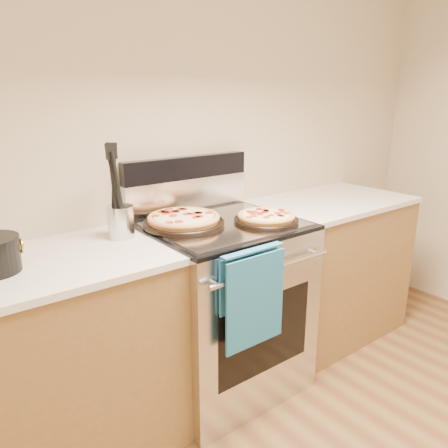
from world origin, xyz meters
TOP-DOWN VIEW (x-y plane):
  - wall_back at (0.00, 2.00)m, footprint 4.00×0.00m
  - range_body at (0.00, 1.65)m, footprint 0.76×0.68m
  - oven_window at (0.00, 1.31)m, footprint 0.56×0.01m
  - cooktop at (0.00, 1.65)m, footprint 0.76×0.68m
  - backsplash_lower at (0.00, 1.96)m, footprint 0.76×0.06m
  - backsplash_upper at (0.00, 1.96)m, footprint 0.76×0.06m
  - oven_handle at (0.00, 1.27)m, footprint 0.70×0.03m
  - dish_towel at (-0.12, 1.27)m, footprint 0.32×0.05m
  - foil_sheet at (0.00, 1.62)m, footprint 0.70×0.55m
  - cabinet_left at (-0.88, 1.68)m, footprint 1.00×0.62m
  - countertop_left at (-0.88, 1.68)m, footprint 1.02×0.64m
  - cabinet_right at (0.88, 1.68)m, footprint 1.00×0.62m
  - countertop_right at (0.88, 1.68)m, footprint 1.02×0.64m
  - pepperoni_pizza_back at (-0.18, 1.72)m, footprint 0.48×0.48m
  - pepperoni_pizza_front at (0.18, 1.52)m, footprint 0.38×0.38m
  - utensil_crock at (-0.48, 1.78)m, footprint 0.13×0.13m

SIDE VIEW (x-z plane):
  - cabinet_left at x=-0.88m, z-range 0.00..0.88m
  - cabinet_right at x=0.88m, z-range 0.00..0.88m
  - range_body at x=0.00m, z-range 0.00..0.90m
  - oven_window at x=0.00m, z-range 0.25..0.65m
  - dish_towel at x=-0.12m, z-range 0.49..0.91m
  - oven_handle at x=0.00m, z-range 0.79..0.81m
  - countertop_left at x=-0.88m, z-range 0.88..0.91m
  - countertop_right at x=0.88m, z-range 0.88..0.91m
  - cooktop at x=0.00m, z-range 0.90..0.92m
  - foil_sheet at x=0.00m, z-range 0.92..0.93m
  - pepperoni_pizza_front at x=0.18m, z-range 0.93..0.97m
  - pepperoni_pizza_back at x=-0.18m, z-range 0.93..0.98m
  - utensil_crock at x=-0.48m, z-range 0.91..1.06m
  - backsplash_lower at x=0.00m, z-range 0.92..1.10m
  - backsplash_upper at x=0.00m, z-range 1.10..1.22m
  - wall_back at x=0.00m, z-range -0.65..3.35m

